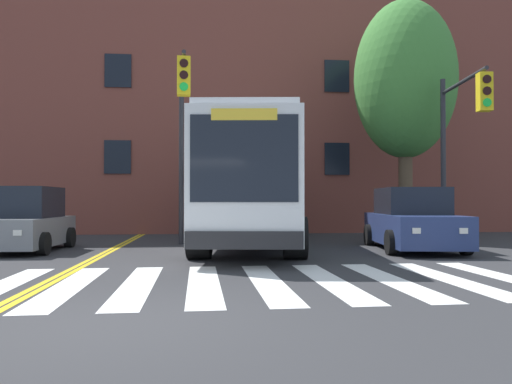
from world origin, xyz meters
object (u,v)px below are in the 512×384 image
at_px(car_grey_near_lane, 24,222).
at_px(car_navy_far_lane, 412,222).
at_px(city_bus, 251,183).
at_px(traffic_light_near_corner, 459,128).
at_px(traffic_light_overhead, 182,120).
at_px(street_tree_curbside_large, 405,80).

relative_size(car_grey_near_lane, car_navy_far_lane, 0.78).
bearing_deg(city_bus, car_navy_far_lane, -17.10).
bearing_deg(traffic_light_near_corner, traffic_light_overhead, 172.70).
xyz_separation_m(city_bus, traffic_light_overhead, (-2.07, -0.33, 1.88)).
relative_size(traffic_light_near_corner, street_tree_curbside_large, 0.61).
xyz_separation_m(traffic_light_near_corner, traffic_light_overhead, (-8.08, 1.04, 0.30)).
distance_m(traffic_light_near_corner, street_tree_curbside_large, 4.26).
relative_size(car_navy_far_lane, traffic_light_near_corner, 0.90).
height_order(city_bus, car_grey_near_lane, city_bus).
bearing_deg(city_bus, car_grey_near_lane, -173.14).
xyz_separation_m(car_grey_near_lane, car_navy_far_lane, (10.95, -0.63, -0.01)).
bearing_deg(street_tree_curbside_large, car_navy_far_lane, -109.73).
bearing_deg(car_navy_far_lane, traffic_light_near_corner, 1.40).
bearing_deg(traffic_light_near_corner, car_grey_near_lane, 177.27).
height_order(car_grey_near_lane, car_navy_far_lane, car_grey_near_lane).
bearing_deg(car_grey_near_lane, street_tree_curbside_large, 13.78).
relative_size(traffic_light_overhead, street_tree_curbside_large, 0.66).
xyz_separation_m(city_bus, traffic_light_near_corner, (6.01, -1.36, 1.58)).
height_order(city_bus, traffic_light_overhead, traffic_light_overhead).
relative_size(car_grey_near_lane, traffic_light_overhead, 0.65).
height_order(car_grey_near_lane, traffic_light_overhead, traffic_light_overhead).
distance_m(city_bus, street_tree_curbside_large, 7.36).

